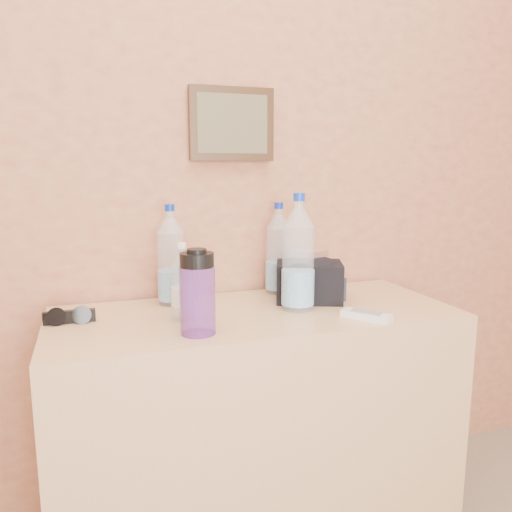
{
  "coord_description": "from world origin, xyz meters",
  "views": [
    {
      "loc": [
        -0.34,
        0.25,
        1.25
      ],
      "look_at": [
        0.14,
        1.71,
        0.98
      ],
      "focal_mm": 35.0,
      "sensor_mm": 36.0,
      "label": 1
    }
  ],
  "objects_px": {
    "sunglasses": "(70,317)",
    "foil_packet": "(309,253)",
    "pet_large_b": "(171,260)",
    "pet_small": "(183,286)",
    "nalgene_bottle": "(197,292)",
    "pet_large_c": "(278,253)",
    "pet_large_d": "(298,259)",
    "ac_remote": "(366,316)",
    "toiletry_bag": "(309,279)",
    "dresser": "(256,426)"
  },
  "relations": [
    {
      "from": "sunglasses",
      "to": "foil_packet",
      "type": "xyz_separation_m",
      "value": [
        0.78,
        0.03,
        0.14
      ]
    },
    {
      "from": "pet_large_b",
      "to": "foil_packet",
      "type": "bearing_deg",
      "value": -10.47
    },
    {
      "from": "pet_small",
      "to": "nalgene_bottle",
      "type": "relative_size",
      "value": 0.99
    },
    {
      "from": "pet_large_c",
      "to": "pet_large_d",
      "type": "height_order",
      "value": "pet_large_d"
    },
    {
      "from": "ac_remote",
      "to": "toiletry_bag",
      "type": "relative_size",
      "value": 0.69
    },
    {
      "from": "pet_large_d",
      "to": "ac_remote",
      "type": "distance_m",
      "value": 0.27
    },
    {
      "from": "nalgene_bottle",
      "to": "toiletry_bag",
      "type": "bearing_deg",
      "value": 27.22
    },
    {
      "from": "pet_large_b",
      "to": "pet_small",
      "type": "distance_m",
      "value": 0.19
    },
    {
      "from": "pet_large_b",
      "to": "ac_remote",
      "type": "distance_m",
      "value": 0.66
    },
    {
      "from": "dresser",
      "to": "ac_remote",
      "type": "height_order",
      "value": "ac_remote"
    },
    {
      "from": "pet_large_b",
      "to": "sunglasses",
      "type": "distance_m",
      "value": 0.37
    },
    {
      "from": "dresser",
      "to": "pet_large_c",
      "type": "height_order",
      "value": "pet_large_c"
    },
    {
      "from": "pet_large_d",
      "to": "sunglasses",
      "type": "relative_size",
      "value": 2.54
    },
    {
      "from": "dresser",
      "to": "pet_small",
      "type": "distance_m",
      "value": 0.55
    },
    {
      "from": "ac_remote",
      "to": "foil_packet",
      "type": "relative_size",
      "value": 1.42
    },
    {
      "from": "toiletry_bag",
      "to": "pet_large_b",
      "type": "bearing_deg",
      "value": -171.7
    },
    {
      "from": "pet_large_b",
      "to": "nalgene_bottle",
      "type": "relative_size",
      "value": 1.41
    },
    {
      "from": "pet_large_d",
      "to": "foil_packet",
      "type": "xyz_separation_m",
      "value": [
        0.09,
        0.11,
        -0.0
      ]
    },
    {
      "from": "pet_small",
      "to": "foil_packet",
      "type": "bearing_deg",
      "value": 12.69
    },
    {
      "from": "nalgene_bottle",
      "to": "sunglasses",
      "type": "bearing_deg",
      "value": 147.83
    },
    {
      "from": "dresser",
      "to": "pet_large_b",
      "type": "relative_size",
      "value": 3.82
    },
    {
      "from": "sunglasses",
      "to": "toiletry_bag",
      "type": "bearing_deg",
      "value": 2.19
    },
    {
      "from": "pet_large_c",
      "to": "sunglasses",
      "type": "height_order",
      "value": "pet_large_c"
    },
    {
      "from": "dresser",
      "to": "pet_small",
      "type": "height_order",
      "value": "pet_small"
    },
    {
      "from": "pet_small",
      "to": "ac_remote",
      "type": "height_order",
      "value": "pet_small"
    },
    {
      "from": "ac_remote",
      "to": "dresser",
      "type": "bearing_deg",
      "value": -158.68
    },
    {
      "from": "sunglasses",
      "to": "foil_packet",
      "type": "bearing_deg",
      "value": 3.81
    },
    {
      "from": "pet_small",
      "to": "nalgene_bottle",
      "type": "height_order",
      "value": "nalgene_bottle"
    },
    {
      "from": "pet_large_c",
      "to": "toiletry_bag",
      "type": "height_order",
      "value": "pet_large_c"
    },
    {
      "from": "dresser",
      "to": "nalgene_bottle",
      "type": "relative_size",
      "value": 5.37
    },
    {
      "from": "pet_large_c",
      "to": "foil_packet",
      "type": "height_order",
      "value": "pet_large_c"
    },
    {
      "from": "pet_large_b",
      "to": "foil_packet",
      "type": "distance_m",
      "value": 0.47
    },
    {
      "from": "ac_remote",
      "to": "pet_large_d",
      "type": "bearing_deg",
      "value": -173.18
    },
    {
      "from": "sunglasses",
      "to": "toiletry_bag",
      "type": "distance_m",
      "value": 0.78
    },
    {
      "from": "pet_large_c",
      "to": "pet_small",
      "type": "relative_size",
      "value": 1.41
    },
    {
      "from": "pet_small",
      "to": "nalgene_bottle",
      "type": "xyz_separation_m",
      "value": [
        0.01,
        -0.14,
        0.01
      ]
    },
    {
      "from": "dresser",
      "to": "sunglasses",
      "type": "xyz_separation_m",
      "value": [
        -0.56,
        0.06,
        0.42
      ]
    },
    {
      "from": "pet_small",
      "to": "pet_large_c",
      "type": "bearing_deg",
      "value": 29.12
    },
    {
      "from": "pet_large_c",
      "to": "pet_small",
      "type": "height_order",
      "value": "pet_large_c"
    },
    {
      "from": "dresser",
      "to": "pet_large_b",
      "type": "xyz_separation_m",
      "value": [
        -0.24,
        0.18,
        0.55
      ]
    },
    {
      "from": "pet_large_b",
      "to": "pet_large_d",
      "type": "xyz_separation_m",
      "value": [
        0.37,
        -0.2,
        0.02
      ]
    },
    {
      "from": "dresser",
      "to": "pet_large_b",
      "type": "distance_m",
      "value": 0.62
    },
    {
      "from": "pet_small",
      "to": "toiletry_bag",
      "type": "distance_m",
      "value": 0.46
    },
    {
      "from": "nalgene_bottle",
      "to": "toiletry_bag",
      "type": "height_order",
      "value": "nalgene_bottle"
    },
    {
      "from": "ac_remote",
      "to": "toiletry_bag",
      "type": "bearing_deg",
      "value": 160.29
    },
    {
      "from": "ac_remote",
      "to": "pet_large_c",
      "type": "bearing_deg",
      "value": 162.98
    },
    {
      "from": "dresser",
      "to": "pet_large_d",
      "type": "relative_size",
      "value": 3.41
    },
    {
      "from": "pet_large_d",
      "to": "foil_packet",
      "type": "distance_m",
      "value": 0.14
    },
    {
      "from": "pet_large_d",
      "to": "sunglasses",
      "type": "height_order",
      "value": "pet_large_d"
    },
    {
      "from": "pet_large_b",
      "to": "pet_large_d",
      "type": "bearing_deg",
      "value": -27.53
    }
  ]
}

